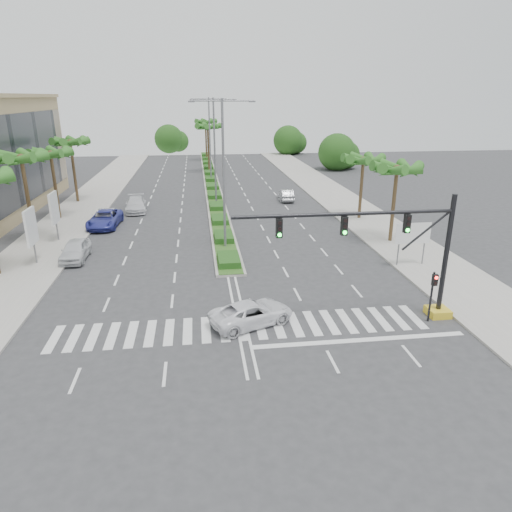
{
  "coord_description": "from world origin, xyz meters",
  "views": [
    {
      "loc": [
        -2.15,
        -22.46,
        12.14
      ],
      "look_at": [
        1.21,
        3.33,
        3.0
      ],
      "focal_mm": 32.0,
      "sensor_mm": 36.0,
      "label": 1
    }
  ],
  "objects_px": {
    "car_right": "(286,195)",
    "car_parked_b": "(106,217)",
    "car_parked_d": "(136,204)",
    "car_parked_a": "(75,250)",
    "car_parked_c": "(105,219)",
    "car_crossing": "(252,313)"
  },
  "relations": [
    {
      "from": "car_right",
      "to": "car_parked_b",
      "type": "bearing_deg",
      "value": 26.48
    },
    {
      "from": "car_parked_b",
      "to": "car_right",
      "type": "xyz_separation_m",
      "value": [
        19.94,
        8.68,
        -0.05
      ]
    },
    {
      "from": "car_crossing",
      "to": "car_right",
      "type": "height_order",
      "value": "car_right"
    },
    {
      "from": "car_parked_d",
      "to": "car_crossing",
      "type": "height_order",
      "value": "car_parked_d"
    },
    {
      "from": "car_parked_a",
      "to": "car_parked_d",
      "type": "xyz_separation_m",
      "value": [
        2.82,
        15.69,
        -0.0
      ]
    },
    {
      "from": "car_parked_d",
      "to": "car_crossing",
      "type": "relative_size",
      "value": 1.11
    },
    {
      "from": "car_crossing",
      "to": "car_parked_a",
      "type": "bearing_deg",
      "value": 22.56
    },
    {
      "from": "car_parked_c",
      "to": "car_right",
      "type": "bearing_deg",
      "value": 28.78
    },
    {
      "from": "car_parked_a",
      "to": "car_parked_c",
      "type": "bearing_deg",
      "value": 86.46
    },
    {
      "from": "car_parked_b",
      "to": "car_crossing",
      "type": "bearing_deg",
      "value": -59.86
    },
    {
      "from": "car_parked_a",
      "to": "car_parked_b",
      "type": "xyz_separation_m",
      "value": [
        0.52,
        10.29,
        -0.02
      ]
    },
    {
      "from": "car_parked_b",
      "to": "car_parked_a",
      "type": "bearing_deg",
      "value": -90.34
    },
    {
      "from": "car_parked_a",
      "to": "car_parked_c",
      "type": "xyz_separation_m",
      "value": [
        0.57,
        9.48,
        0.02
      ]
    },
    {
      "from": "car_parked_c",
      "to": "car_right",
      "type": "distance_m",
      "value": 22.04
    },
    {
      "from": "car_parked_d",
      "to": "car_right",
      "type": "bearing_deg",
      "value": 5.46
    },
    {
      "from": "car_right",
      "to": "car_parked_d",
      "type": "bearing_deg",
      "value": 13.49
    },
    {
      "from": "car_parked_c",
      "to": "car_parked_d",
      "type": "relative_size",
      "value": 1.08
    },
    {
      "from": "car_parked_b",
      "to": "car_right",
      "type": "height_order",
      "value": "car_parked_b"
    },
    {
      "from": "car_parked_b",
      "to": "car_right",
      "type": "bearing_deg",
      "value": 26.1
    },
    {
      "from": "car_parked_d",
      "to": "car_parked_a",
      "type": "bearing_deg",
      "value": -105.26
    },
    {
      "from": "car_crossing",
      "to": "car_parked_d",
      "type": "bearing_deg",
      "value": -3.56
    },
    {
      "from": "car_parked_d",
      "to": "car_crossing",
      "type": "distance_m",
      "value": 29.69
    }
  ]
}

